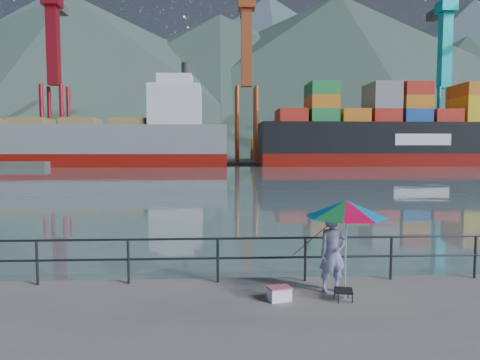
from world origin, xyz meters
name	(u,v)px	position (x,y,z in m)	size (l,w,h in m)	color
harbor_water	(222,157)	(0.00, 130.00, 0.00)	(500.00, 280.00, 0.00)	slate
far_dock	(265,161)	(10.00, 93.00, 0.00)	(200.00, 40.00, 0.40)	#514F4C
guardrail	(262,259)	(0.00, 1.70, 0.52)	(22.00, 0.06, 1.03)	#2D3033
mountains	(298,83)	(38.82, 207.75, 35.55)	(600.00, 332.80, 80.00)	#385147
port_cranes	(367,88)	(31.00, 84.00, 16.00)	(116.00, 28.00, 38.40)	red
container_stacks	(371,148)	(35.68, 93.83, 3.08)	(58.00, 8.40, 7.80)	red
fisherman	(333,253)	(1.42, 0.91, 0.84)	(0.61, 0.40, 1.68)	navy
beach_umbrella	(346,209)	(1.57, 0.53, 1.83)	(2.18, 2.18, 2.00)	white
folding_stool	(343,295)	(1.50, 0.39, 0.12)	(0.42, 0.42, 0.23)	black
cooler_bag	(279,294)	(0.23, 0.47, 0.12)	(0.43, 0.29, 0.25)	white
fishing_rod	(310,278)	(1.18, 1.93, 0.00)	(0.02, 0.02, 1.87)	black
bulk_carrier	(96,142)	(-22.62, 69.22, 4.15)	(50.07, 8.67, 14.50)	maroon
container_ship	(420,133)	(36.51, 70.37, 5.86)	(56.48, 9.41, 18.10)	maroon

